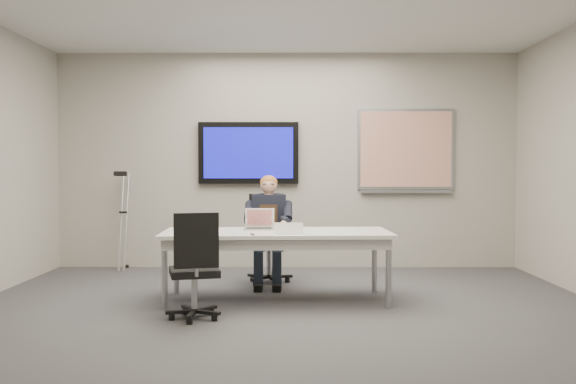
{
  "coord_description": "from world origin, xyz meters",
  "views": [
    {
      "loc": [
        0.05,
        -5.4,
        1.28
      ],
      "look_at": [
        0.02,
        0.98,
        1.06
      ],
      "focal_mm": 40.0,
      "sensor_mm": 36.0,
      "label": 1
    }
  ],
  "objects_px": {
    "office_chair_near": "(195,286)",
    "seated_person": "(268,242)",
    "conference_table": "(277,239)",
    "office_chair_far": "(268,255)",
    "laptop": "(259,224)"
  },
  "relations": [
    {
      "from": "laptop",
      "to": "office_chair_near",
      "type": "bearing_deg",
      "value": -118.98
    },
    {
      "from": "office_chair_near",
      "to": "seated_person",
      "type": "bearing_deg",
      "value": -123.59
    },
    {
      "from": "conference_table",
      "to": "office_chair_far",
      "type": "xyz_separation_m",
      "value": [
        -0.11,
        1.0,
        -0.29
      ]
    },
    {
      "from": "seated_person",
      "to": "office_chair_far",
      "type": "bearing_deg",
      "value": 88.92
    },
    {
      "from": "office_chair_far",
      "to": "seated_person",
      "type": "distance_m",
      "value": 0.29
    },
    {
      "from": "conference_table",
      "to": "seated_person",
      "type": "relative_size",
      "value": 1.84
    },
    {
      "from": "seated_person",
      "to": "office_chair_near",
      "type": "bearing_deg",
      "value": -112.63
    },
    {
      "from": "office_chair_far",
      "to": "laptop",
      "type": "bearing_deg",
      "value": -104.24
    },
    {
      "from": "office_chair_far",
      "to": "conference_table",
      "type": "bearing_deg",
      "value": -93.22
    },
    {
      "from": "office_chair_far",
      "to": "seated_person",
      "type": "xyz_separation_m",
      "value": [
        0.01,
        -0.23,
        0.18
      ]
    },
    {
      "from": "conference_table",
      "to": "seated_person",
      "type": "distance_m",
      "value": 0.79
    },
    {
      "from": "seated_person",
      "to": "laptop",
      "type": "relative_size",
      "value": 3.99
    },
    {
      "from": "office_chair_far",
      "to": "seated_person",
      "type": "bearing_deg",
      "value": -97.9
    },
    {
      "from": "conference_table",
      "to": "seated_person",
      "type": "xyz_separation_m",
      "value": [
        -0.11,
        0.77,
        -0.11
      ]
    },
    {
      "from": "office_chair_far",
      "to": "office_chair_near",
      "type": "height_order",
      "value": "office_chair_far"
    }
  ]
}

